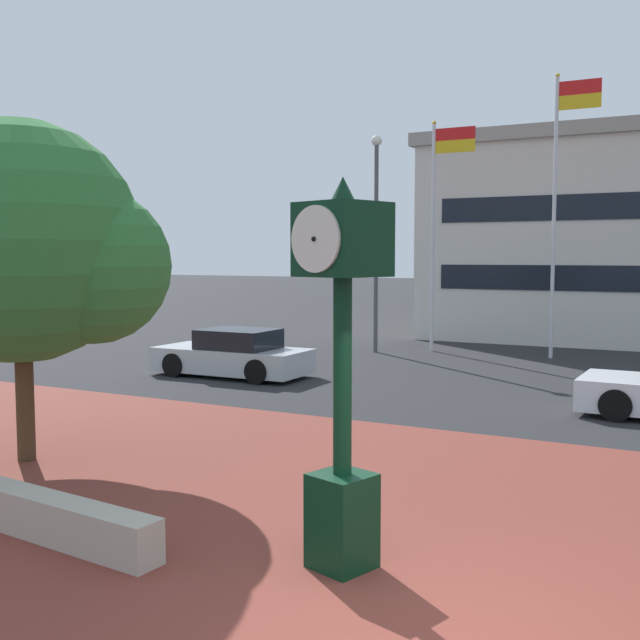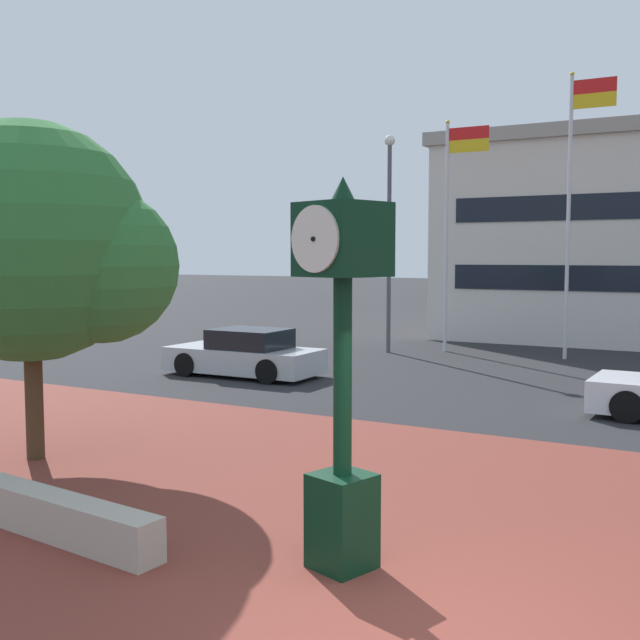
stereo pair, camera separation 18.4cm
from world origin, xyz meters
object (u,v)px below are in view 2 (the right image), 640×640
(street_clock, at_px, (343,358))
(flagpole_primary, at_px, (450,218))
(flagpole_secondary, at_px, (573,196))
(car_street_mid, at_px, (245,355))
(plaza_tree, at_px, (45,247))
(street_lamp_post, at_px, (389,222))

(street_clock, relative_size, flagpole_primary, 0.52)
(flagpole_secondary, bearing_deg, car_street_mid, -132.04)
(plaza_tree, relative_size, street_lamp_post, 0.74)
(street_clock, distance_m, flagpole_secondary, 18.11)
(flagpole_secondary, bearing_deg, street_clock, -85.97)
(street_clock, height_order, flagpole_secondary, flagpole_secondary)
(flagpole_primary, bearing_deg, street_lamp_post, -144.64)
(flagpole_primary, bearing_deg, street_clock, -73.72)
(car_street_mid, distance_m, flagpole_primary, 9.18)
(flagpole_secondary, xyz_separation_m, street_lamp_post, (-5.66, -1.21, -0.72))
(plaza_tree, bearing_deg, street_lamp_post, 93.12)
(car_street_mid, xyz_separation_m, flagpole_secondary, (6.97, 7.73, 4.51))
(street_clock, distance_m, car_street_mid, 13.13)
(flagpole_secondary, bearing_deg, street_lamp_post, -167.95)
(car_street_mid, height_order, flagpole_secondary, flagpole_secondary)
(flagpole_primary, height_order, flagpole_secondary, flagpole_secondary)
(plaza_tree, bearing_deg, flagpole_primary, 86.90)
(plaza_tree, distance_m, flagpole_secondary, 17.06)
(street_clock, distance_m, street_lamp_post, 18.14)
(car_street_mid, bearing_deg, street_clock, -141.53)
(flagpole_primary, xyz_separation_m, street_lamp_post, (-1.70, -1.21, -0.14))
(street_lamp_post, bearing_deg, flagpole_secondary, 12.05)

